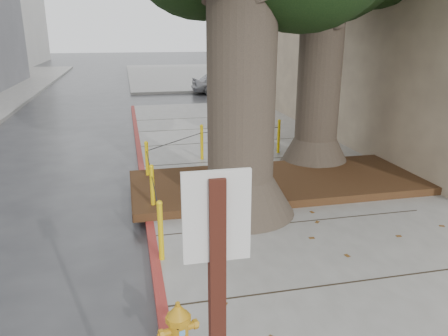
% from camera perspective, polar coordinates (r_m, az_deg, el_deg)
% --- Properties ---
extents(ground, '(140.00, 140.00, 0.00)m').
position_cam_1_polar(ground, '(6.23, 11.44, -16.19)').
color(ground, '#28282B').
rests_on(ground, ground).
extents(sidewalk_far, '(16.00, 20.00, 0.15)m').
position_cam_1_polar(sidewalk_far, '(35.81, 0.77, 12.18)').
color(sidewalk_far, slate).
rests_on(sidewalk_far, ground).
extents(curb_red, '(0.14, 26.00, 0.16)m').
position_cam_1_polar(curb_red, '(7.93, -9.62, -7.69)').
color(curb_red, maroon).
rests_on(curb_red, ground).
extents(planter_bed, '(6.40, 2.60, 0.16)m').
position_cam_1_polar(planter_bed, '(9.69, 7.18, -1.84)').
color(planter_bed, black).
rests_on(planter_bed, sidewalk_main).
extents(building_side_white, '(10.00, 10.00, 9.00)m').
position_cam_1_polar(building_side_white, '(35.73, 19.11, 18.37)').
color(building_side_white, silver).
rests_on(building_side_white, ground).
extents(building_side_grey, '(12.00, 14.00, 12.00)m').
position_cam_1_polar(building_side_grey, '(44.06, 22.15, 19.70)').
color(building_side_grey, slate).
rests_on(building_side_grey, ground).
extents(bollard_ring, '(3.79, 5.39, 0.95)m').
position_cam_1_polar(bollard_ring, '(9.57, -3.70, 0.75)').
color(bollard_ring, '#DCB40C').
rests_on(bollard_ring, sidewalk_main).
extents(fire_hydrant, '(0.37, 0.35, 0.69)m').
position_cam_1_polar(fire_hydrant, '(4.76, -5.90, -20.62)').
color(fire_hydrant, '#C58614').
rests_on(fire_hydrant, sidewalk_main).
extents(car_silver, '(3.62, 1.48, 1.23)m').
position_cam_1_polar(car_silver, '(25.13, -0.02, 11.13)').
color(car_silver, '#99999E').
rests_on(car_silver, ground).
extents(car_red, '(3.68, 1.48, 1.19)m').
position_cam_1_polar(car_red, '(24.75, 13.97, 10.48)').
color(car_red, maroon).
rests_on(car_red, ground).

